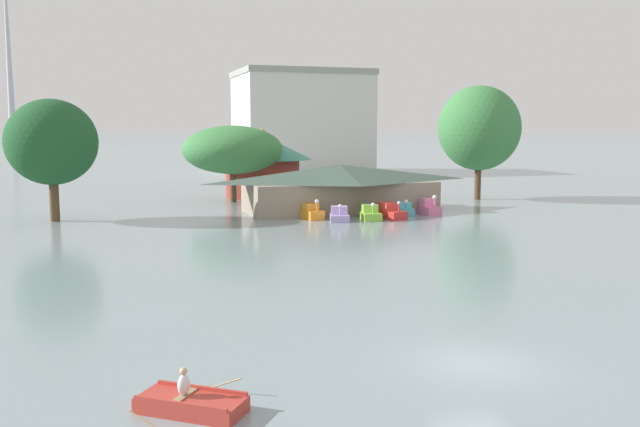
% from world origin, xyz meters
% --- Properties ---
extents(ground_plane, '(2000.00, 2000.00, 0.00)m').
position_xyz_m(ground_plane, '(0.00, 0.00, 0.00)').
color(ground_plane, gray).
extents(rowboat_with_rower, '(3.36, 3.64, 1.53)m').
position_xyz_m(rowboat_with_rower, '(-9.79, -1.08, 0.26)').
color(rowboat_with_rower, '#B7382D').
rests_on(rowboat_with_rower, ground).
extents(pedal_boat_orange, '(1.79, 2.43, 1.83)m').
position_xyz_m(pedal_boat_orange, '(5.59, 37.37, 0.56)').
color(pedal_boat_orange, orange).
rests_on(pedal_boat_orange, ground).
extents(pedal_boat_lavender, '(2.23, 2.79, 1.58)m').
position_xyz_m(pedal_boat_lavender, '(7.47, 35.45, 0.50)').
color(pedal_boat_lavender, '#B299D8').
rests_on(pedal_boat_lavender, ground).
extents(pedal_boat_lime, '(1.98, 2.90, 1.62)m').
position_xyz_m(pedal_boat_lime, '(10.31, 35.41, 0.52)').
color(pedal_boat_lime, '#8CCC3F').
rests_on(pedal_boat_lime, ground).
extents(pedal_boat_red, '(2.33, 3.21, 1.66)m').
position_xyz_m(pedal_boat_red, '(12.21, 35.48, 0.57)').
color(pedal_boat_red, red).
rests_on(pedal_boat_red, ground).
extents(pedal_boat_cyan, '(2.07, 2.62, 1.52)m').
position_xyz_m(pedal_boat_cyan, '(14.46, 37.41, 0.48)').
color(pedal_boat_cyan, '#4CB7CC').
rests_on(pedal_boat_cyan, ground).
extents(pedal_boat_pink, '(1.60, 2.35, 1.89)m').
position_xyz_m(pedal_boat_pink, '(16.87, 37.10, 0.61)').
color(pedal_boat_pink, pink).
rests_on(pedal_boat_pink, ground).
extents(boathouse, '(19.11, 8.56, 4.51)m').
position_xyz_m(boathouse, '(9.72, 41.78, 2.37)').
color(boathouse, gray).
rests_on(boathouse, ground).
extents(green_roof_pavilion, '(11.43, 11.43, 7.91)m').
position_xyz_m(green_roof_pavilion, '(5.88, 57.92, 4.13)').
color(green_roof_pavilion, '#993328').
rests_on(green_roof_pavilion, ground).
extents(shoreline_tree_tall_left, '(7.67, 7.67, 10.45)m').
position_xyz_m(shoreline_tree_tall_left, '(-15.94, 42.74, 6.77)').
color(shoreline_tree_tall_left, brown).
rests_on(shoreline_tree_tall_left, ground).
extents(shoreline_tree_mid, '(10.78, 10.78, 8.25)m').
position_xyz_m(shoreline_tree_mid, '(1.51, 53.19, 5.65)').
color(shoreline_tree_mid, brown).
rests_on(shoreline_tree_mid, ground).
extents(shoreline_tree_right, '(9.09, 9.09, 12.64)m').
position_xyz_m(shoreline_tree_right, '(28.14, 47.54, 7.95)').
color(shoreline_tree_right, brown).
rests_on(shoreline_tree_right, ground).
extents(background_building_block, '(22.68, 17.59, 18.06)m').
position_xyz_m(background_building_block, '(22.48, 99.01, 9.05)').
color(background_building_block, silver).
rests_on(background_building_block, ground).
extents(distant_broadcast_tower, '(6.94, 6.94, 153.46)m').
position_xyz_m(distant_broadcast_tower, '(-58.02, 392.99, 69.17)').
color(distant_broadcast_tower, '#B7BCC6').
rests_on(distant_broadcast_tower, ground).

